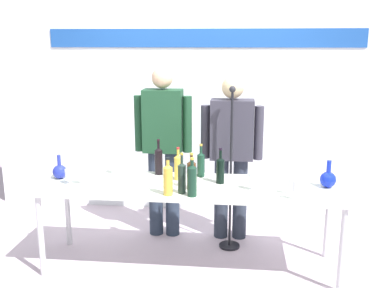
% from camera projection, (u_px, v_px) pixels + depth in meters
% --- Properties ---
extents(ground_plane, '(10.00, 10.00, 0.00)m').
position_uv_depth(ground_plane, '(190.00, 265.00, 3.98)').
color(ground_plane, '#BBA8B5').
extents(back_wall, '(4.96, 0.11, 3.00)m').
position_uv_depth(back_wall, '(204.00, 82.00, 5.01)').
color(back_wall, white).
rests_on(back_wall, ground).
extents(display_table, '(2.58, 0.70, 0.76)m').
position_uv_depth(display_table, '(190.00, 191.00, 3.82)').
color(display_table, silver).
rests_on(display_table, ground).
extents(decanter_blue_left, '(0.13, 0.13, 0.22)m').
position_uv_depth(decanter_blue_left, '(60.00, 171.00, 3.96)').
color(decanter_blue_left, '#232EA2').
rests_on(decanter_blue_left, display_table).
extents(decanter_blue_right, '(0.14, 0.14, 0.23)m').
position_uv_depth(decanter_blue_right, '(328.00, 179.00, 3.72)').
color(decanter_blue_right, '#1328BC').
rests_on(decanter_blue_right, display_table).
extents(presenter_left, '(0.57, 0.22, 1.72)m').
position_uv_depth(presenter_left, '(163.00, 142.00, 4.41)').
color(presenter_left, '#252F40').
rests_on(presenter_left, ground).
extents(presenter_right, '(0.61, 0.22, 1.64)m').
position_uv_depth(presenter_right, '(232.00, 148.00, 4.35)').
color(presenter_right, '#272E3B').
rests_on(presenter_right, ground).
extents(wine_bottle_0, '(0.06, 0.06, 0.33)m').
position_uv_depth(wine_bottle_0, '(182.00, 177.00, 3.56)').
color(wine_bottle_0, '#1E2F27').
rests_on(wine_bottle_0, display_table).
extents(wine_bottle_1, '(0.07, 0.07, 0.33)m').
position_uv_depth(wine_bottle_1, '(159.00, 160.00, 4.07)').
color(wine_bottle_1, black).
rests_on(wine_bottle_1, display_table).
extents(wine_bottle_2, '(0.08, 0.08, 0.31)m').
position_uv_depth(wine_bottle_2, '(168.00, 179.00, 3.52)').
color(wine_bottle_2, gold).
rests_on(wine_bottle_2, display_table).
extents(wine_bottle_3, '(0.07, 0.07, 0.31)m').
position_uv_depth(wine_bottle_3, '(220.00, 169.00, 3.81)').
color(wine_bottle_3, black).
rests_on(wine_bottle_3, display_table).
extents(wine_bottle_4, '(0.07, 0.07, 0.31)m').
position_uv_depth(wine_bottle_4, '(191.00, 174.00, 3.67)').
color(wine_bottle_4, '#422511').
rests_on(wine_bottle_4, display_table).
extents(wine_bottle_5, '(0.07, 0.07, 0.30)m').
position_uv_depth(wine_bottle_5, '(201.00, 163.00, 4.01)').
color(wine_bottle_5, '#153727').
rests_on(wine_bottle_5, display_table).
extents(wine_bottle_6, '(0.07, 0.07, 0.29)m').
position_uv_depth(wine_bottle_6, '(178.00, 166.00, 3.91)').
color(wine_bottle_6, gold).
rests_on(wine_bottle_6, display_table).
extents(wine_bottle_7, '(0.08, 0.08, 0.31)m').
position_uv_depth(wine_bottle_7, '(192.00, 179.00, 3.49)').
color(wine_bottle_7, '#133122').
rests_on(wine_bottle_7, display_table).
extents(wine_glass_left_0, '(0.07, 0.07, 0.13)m').
position_uv_depth(wine_glass_left_0, '(69.00, 173.00, 3.80)').
color(wine_glass_left_0, white).
rests_on(wine_glass_left_0, display_table).
extents(wine_glass_left_1, '(0.06, 0.06, 0.15)m').
position_uv_depth(wine_glass_left_1, '(114.00, 162.00, 4.10)').
color(wine_glass_left_1, white).
rests_on(wine_glass_left_1, display_table).
extents(wine_glass_left_2, '(0.06, 0.06, 0.15)m').
position_uv_depth(wine_glass_left_2, '(81.00, 172.00, 3.79)').
color(wine_glass_left_2, white).
rests_on(wine_glass_left_2, display_table).
extents(wine_glass_right_0, '(0.06, 0.06, 0.15)m').
position_uv_depth(wine_glass_right_0, '(296.00, 186.00, 3.41)').
color(wine_glass_right_0, white).
rests_on(wine_glass_right_0, display_table).
extents(wine_glass_right_1, '(0.06, 0.06, 0.15)m').
position_uv_depth(wine_glass_right_1, '(291.00, 182.00, 3.54)').
color(wine_glass_right_1, white).
rests_on(wine_glass_right_1, display_table).
extents(wine_glass_right_2, '(0.07, 0.07, 0.15)m').
position_uv_depth(wine_glass_right_2, '(252.00, 178.00, 3.65)').
color(wine_glass_right_2, white).
rests_on(wine_glass_right_2, display_table).
extents(microphone_stand, '(0.20, 0.20, 1.56)m').
position_uv_depth(microphone_stand, '(230.00, 195.00, 4.22)').
color(microphone_stand, black).
rests_on(microphone_stand, ground).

